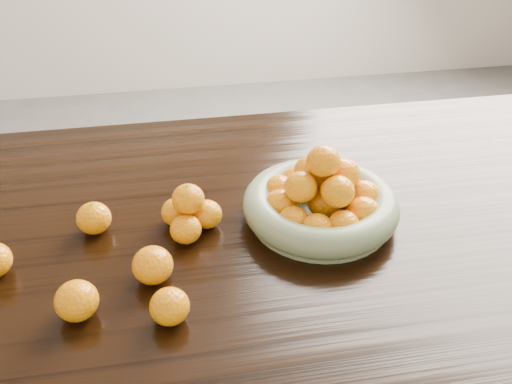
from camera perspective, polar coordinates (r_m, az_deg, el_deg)
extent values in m
cube|color=black|center=(1.22, -2.13, -3.60)|extent=(2.00, 1.00, 0.04)
cube|color=black|center=(2.07, 22.63, -1.86)|extent=(0.08, 0.08, 0.71)
cylinder|color=gray|center=(1.21, 6.40, -2.43)|extent=(0.29, 0.29, 0.01)
torus|color=gray|center=(1.20, 6.49, -1.23)|extent=(0.33, 0.33, 0.06)
ellipsoid|color=#FF9807|center=(1.22, 10.76, -0.42)|extent=(0.07, 0.07, 0.07)
ellipsoid|color=#FF9807|center=(1.25, 8.83, 0.68)|extent=(0.07, 0.07, 0.06)
ellipsoid|color=#FF9807|center=(1.26, 6.46, 1.15)|extent=(0.06, 0.06, 0.06)
ellipsoid|color=#FF9807|center=(1.25, 4.09, 1.12)|extent=(0.07, 0.07, 0.06)
ellipsoid|color=#FF9807|center=(1.22, 2.39, 0.15)|extent=(0.07, 0.07, 0.07)
ellipsoid|color=#FF9807|center=(1.17, 2.49, -1.28)|extent=(0.07, 0.07, 0.06)
ellipsoid|color=#FF9807|center=(1.13, 3.71, -2.87)|extent=(0.06, 0.06, 0.06)
ellipsoid|color=#FF9807|center=(1.12, 6.13, -3.67)|extent=(0.06, 0.06, 0.06)
ellipsoid|color=#FF9807|center=(1.13, 8.74, -3.36)|extent=(0.07, 0.07, 0.06)
ellipsoid|color=#FF9807|center=(1.17, 10.67, -2.05)|extent=(0.07, 0.07, 0.06)
ellipsoid|color=#FF9807|center=(1.19, 6.76, -1.03)|extent=(0.07, 0.07, 0.06)
ellipsoid|color=#FF9807|center=(1.19, 8.71, 1.78)|extent=(0.07, 0.07, 0.07)
ellipsoid|color=#FF9807|center=(1.20, 5.56, 2.04)|extent=(0.07, 0.07, 0.07)
ellipsoid|color=#FF9807|center=(1.15, 4.51, 0.49)|extent=(0.07, 0.07, 0.06)
ellipsoid|color=#FF9807|center=(1.13, 8.17, 0.04)|extent=(0.07, 0.07, 0.06)
ellipsoid|color=#FF9807|center=(1.15, 6.79, 3.06)|extent=(0.07, 0.07, 0.06)
ellipsoid|color=#FF9807|center=(1.14, -7.04, -3.71)|extent=(0.06, 0.06, 0.06)
ellipsoid|color=#FF9807|center=(1.18, -4.96, -2.22)|extent=(0.06, 0.06, 0.06)
ellipsoid|color=#FF9807|center=(1.19, -7.96, -2.00)|extent=(0.06, 0.06, 0.06)
ellipsoid|color=#FF9807|center=(1.14, -6.81, -0.70)|extent=(0.07, 0.07, 0.06)
ellipsoid|color=#FF9807|center=(1.20, -15.91, -2.53)|extent=(0.07, 0.07, 0.07)
ellipsoid|color=#FF9807|center=(1.06, -10.30, -7.21)|extent=(0.08, 0.08, 0.07)
ellipsoid|color=#FF9807|center=(0.98, -8.64, -11.25)|extent=(0.07, 0.07, 0.06)
ellipsoid|color=#FF9807|center=(1.02, -17.50, -10.33)|extent=(0.07, 0.07, 0.07)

